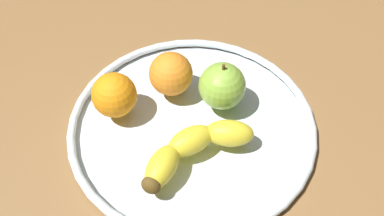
% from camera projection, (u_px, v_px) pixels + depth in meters
% --- Properties ---
extents(ground_plane, '(1.26, 1.26, 0.04)m').
position_uv_depth(ground_plane, '(192.00, 137.00, 0.67)').
color(ground_plane, brown).
extents(fruit_bowl, '(0.36, 0.36, 0.02)m').
position_uv_depth(fruit_bowl, '(192.00, 125.00, 0.65)').
color(fruit_bowl, silver).
rests_on(fruit_bowl, ground_plane).
extents(banana, '(0.18, 0.09, 0.04)m').
position_uv_depth(banana, '(193.00, 148.00, 0.59)').
color(banana, yellow).
rests_on(banana, fruit_bowl).
extents(apple, '(0.07, 0.07, 0.08)m').
position_uv_depth(apple, '(222.00, 86.00, 0.64)').
color(apple, '#8ABA3E').
rests_on(apple, fruit_bowl).
extents(orange_center, '(0.07, 0.07, 0.07)m').
position_uv_depth(orange_center, '(171.00, 74.00, 0.66)').
color(orange_center, orange).
rests_on(orange_center, fruit_bowl).
extents(orange_front_right, '(0.07, 0.07, 0.07)m').
position_uv_depth(orange_front_right, '(114.00, 95.00, 0.63)').
color(orange_front_right, orange).
rests_on(orange_front_right, fruit_bowl).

